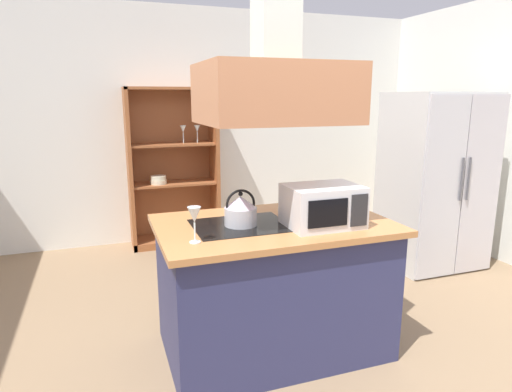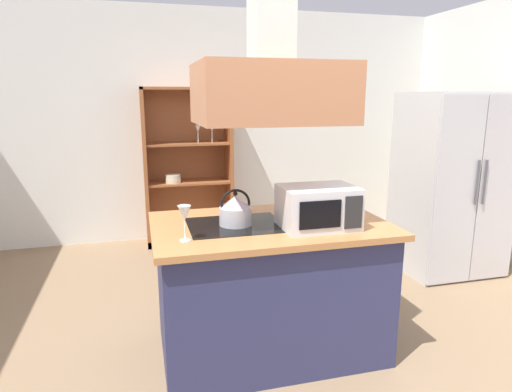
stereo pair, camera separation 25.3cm
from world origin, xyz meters
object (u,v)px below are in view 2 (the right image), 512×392
kettle (236,210)px  wine_glass_on_counter (184,215)px  cutting_board (321,210)px  microwave (318,207)px  refrigerator (451,184)px  dish_cabinet (188,175)px

kettle → wine_glass_on_counter: kettle is taller
cutting_board → microwave: (-0.18, -0.36, 0.12)m
microwave → cutting_board: bearing=63.3°
refrigerator → wine_glass_on_counter: 2.93m
refrigerator → dish_cabinet: 2.84m
cutting_board → microwave: size_ratio=0.74×
dish_cabinet → microwave: size_ratio=3.91×
microwave → dish_cabinet: bearing=100.9°
dish_cabinet → kettle: size_ratio=7.77×
dish_cabinet → microwave: dish_cabinet is taller
kettle → microwave: bearing=-20.2°
cutting_board → wine_glass_on_counter: 1.10m
microwave → wine_glass_on_counter: bearing=-176.1°
wine_glass_on_counter → refrigerator: bearing=23.6°
dish_cabinet → cutting_board: size_ratio=5.29×
refrigerator → wine_glass_on_counter: bearing=-156.4°
microwave → wine_glass_on_counter: microwave is taller
refrigerator → microwave: (-1.86, -1.12, 0.16)m
refrigerator → cutting_board: (-1.68, -0.76, 0.04)m
cutting_board → microwave: microwave is taller
refrigerator → dish_cabinet: (-2.37, 1.57, -0.07)m
cutting_board → wine_glass_on_counter: size_ratio=1.65×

